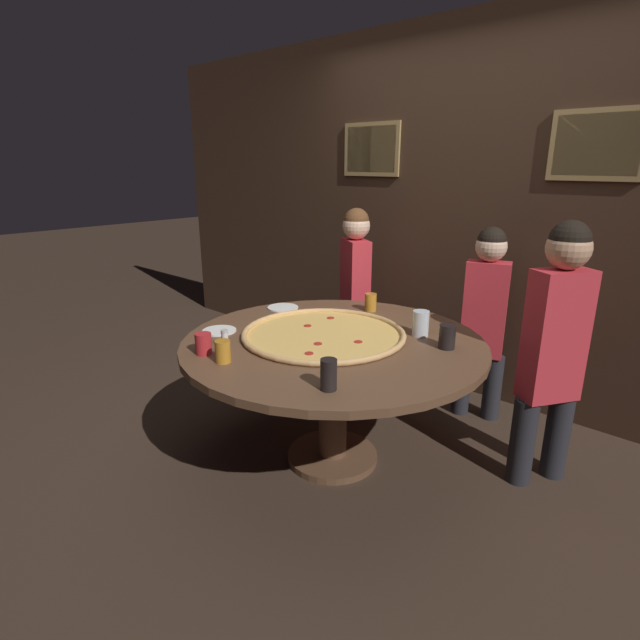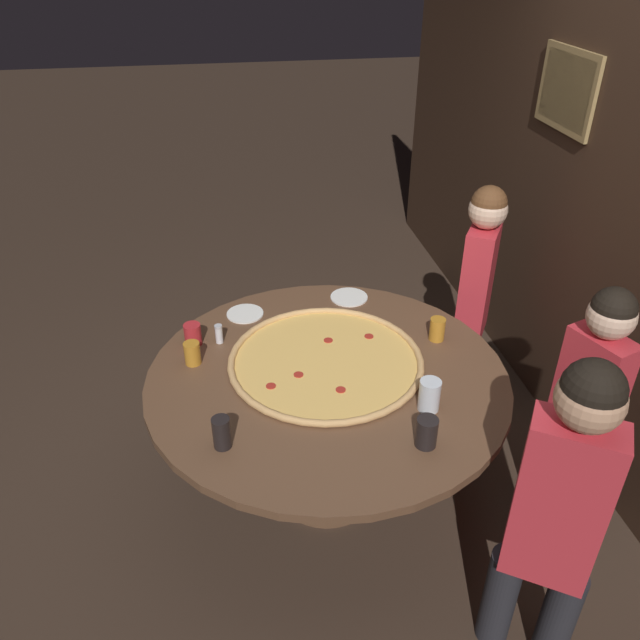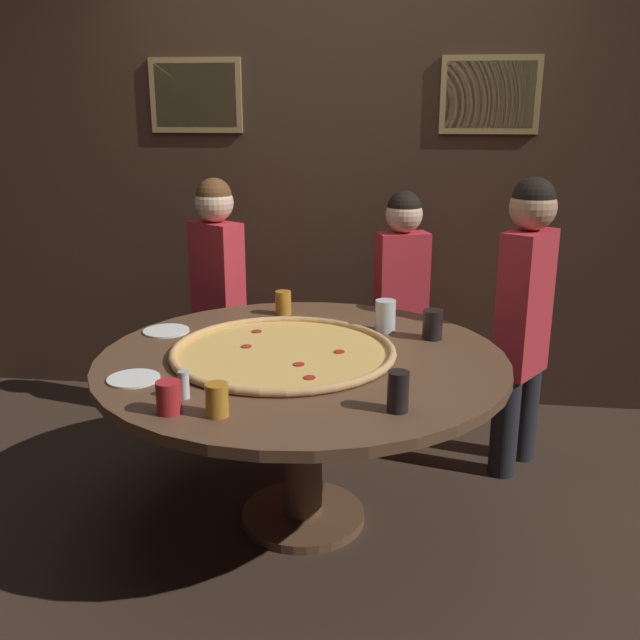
# 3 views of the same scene
# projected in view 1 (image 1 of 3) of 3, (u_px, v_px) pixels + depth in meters

# --- Properties ---
(ground_plane) EXTENTS (24.00, 24.00, 0.00)m
(ground_plane) POSITION_uv_depth(u_px,v_px,m) (332.00, 458.00, 2.92)
(ground_plane) COLOR #38281E
(back_wall) EXTENTS (6.40, 0.08, 2.60)m
(back_wall) POSITION_uv_depth(u_px,v_px,m) (464.00, 214.00, 3.53)
(back_wall) COLOR #3D281C
(back_wall) RESTS_ON ground_plane
(dining_table) EXTENTS (1.63, 1.63, 0.74)m
(dining_table) POSITION_uv_depth(u_px,v_px,m) (333.00, 361.00, 2.73)
(dining_table) COLOR brown
(dining_table) RESTS_ON ground_plane
(giant_pizza) EXTENTS (0.90, 0.90, 0.03)m
(giant_pizza) POSITION_uv_depth(u_px,v_px,m) (324.00, 334.00, 2.75)
(giant_pizza) COLOR #EAB75B
(giant_pizza) RESTS_ON dining_table
(drink_cup_near_left) EXTENTS (0.08, 0.08, 0.11)m
(drink_cup_near_left) POSITION_uv_depth(u_px,v_px,m) (203.00, 344.00, 2.48)
(drink_cup_near_left) COLOR #B22328
(drink_cup_near_left) RESTS_ON dining_table
(drink_cup_beside_pizza) EXTENTS (0.07, 0.07, 0.11)m
(drink_cup_beside_pizza) POSITION_uv_depth(u_px,v_px,m) (223.00, 351.00, 2.37)
(drink_cup_beside_pizza) COLOR #BC7A23
(drink_cup_beside_pizza) RESTS_ON dining_table
(drink_cup_near_right) EXTENTS (0.09, 0.09, 0.13)m
(drink_cup_near_right) POSITION_uv_depth(u_px,v_px,m) (447.00, 337.00, 2.55)
(drink_cup_near_right) COLOR black
(drink_cup_near_right) RESTS_ON dining_table
(drink_cup_by_shaker) EXTENTS (0.09, 0.09, 0.14)m
(drink_cup_by_shaker) POSITION_uv_depth(u_px,v_px,m) (421.00, 323.00, 2.74)
(drink_cup_by_shaker) COLOR silver
(drink_cup_by_shaker) RESTS_ON dining_table
(drink_cup_front_edge) EXTENTS (0.07, 0.07, 0.14)m
(drink_cup_front_edge) POSITION_uv_depth(u_px,v_px,m) (329.00, 375.00, 2.08)
(drink_cup_front_edge) COLOR black
(drink_cup_front_edge) RESTS_ON dining_table
(drink_cup_far_left) EXTENTS (0.08, 0.08, 0.11)m
(drink_cup_far_left) POSITION_uv_depth(u_px,v_px,m) (371.00, 302.00, 3.20)
(drink_cup_far_left) COLOR #BC7A23
(drink_cup_far_left) RESTS_ON dining_table
(white_plate_right_side) EXTENTS (0.20, 0.20, 0.01)m
(white_plate_right_side) POSITION_uv_depth(u_px,v_px,m) (283.00, 307.00, 3.27)
(white_plate_right_side) COLOR white
(white_plate_right_side) RESTS_ON dining_table
(white_plate_left_side) EXTENTS (0.19, 0.19, 0.01)m
(white_plate_left_side) POSITION_uv_depth(u_px,v_px,m) (219.00, 331.00, 2.82)
(white_plate_left_side) COLOR white
(white_plate_left_side) RESTS_ON dining_table
(condiment_shaker) EXTENTS (0.04, 0.04, 0.10)m
(condiment_shaker) POSITION_uv_depth(u_px,v_px,m) (225.00, 339.00, 2.56)
(condiment_shaker) COLOR silver
(condiment_shaker) RESTS_ON dining_table
(diner_side_right) EXTENTS (0.30, 0.36, 1.40)m
(diner_side_right) POSITION_uv_depth(u_px,v_px,m) (555.00, 342.00, 2.51)
(diner_side_right) COLOR #232328
(diner_side_right) RESTS_ON ground_plane
(diner_side_left) EXTENTS (0.34, 0.22, 1.28)m
(diner_side_left) POSITION_uv_depth(u_px,v_px,m) (484.00, 313.00, 3.21)
(diner_side_left) COLOR #232328
(diner_side_left) RESTS_ON ground_plane
(diner_far_right) EXTENTS (0.35, 0.28, 1.34)m
(diner_far_right) POSITION_uv_depth(u_px,v_px,m) (355.00, 287.00, 3.74)
(diner_far_right) COLOR #232328
(diner_far_right) RESTS_ON ground_plane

